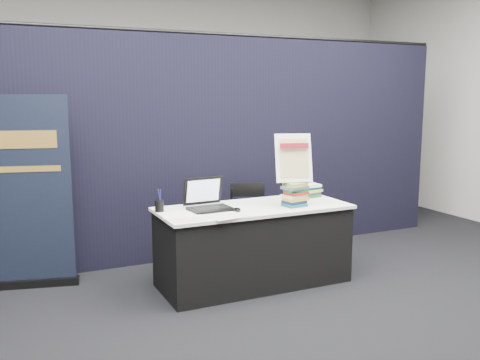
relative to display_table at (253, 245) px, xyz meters
name	(u,v)px	position (x,y,z in m)	size (l,w,h in m)	color
floor	(282,303)	(0.00, -0.55, -0.38)	(8.00, 8.00, 0.00)	black
wall_back	(150,96)	(0.00, 3.45, 1.37)	(8.00, 0.02, 3.50)	#B3B1A9
drape_partition	(211,148)	(0.00, 1.05, 0.82)	(6.00, 0.08, 2.40)	black
display_table	(253,245)	(0.00, 0.00, 0.00)	(1.80, 0.75, 0.75)	black
laptop	(208,202)	(-0.42, 0.07, 0.44)	(0.39, 0.32, 0.28)	black
mouse	(237,210)	(-0.23, -0.13, 0.39)	(0.06, 0.10, 0.03)	black
brochure_left	(181,215)	(-0.73, -0.06, 0.38)	(0.33, 0.24, 0.00)	white
brochure_mid	(188,219)	(-0.73, -0.23, 0.38)	(0.28, 0.20, 0.00)	silver
brochure_right	(228,216)	(-0.39, -0.27, 0.38)	(0.33, 0.23, 0.00)	silver
pen_cup	(159,206)	(-0.86, 0.16, 0.43)	(0.08, 0.08, 0.10)	black
book_stack_tall	(295,194)	(0.35, -0.15, 0.48)	(0.23, 0.19, 0.22)	#165452
book_stack_short	(310,190)	(0.74, 0.18, 0.44)	(0.20, 0.16, 0.13)	#1A6232
info_sign	(294,158)	(0.35, -0.12, 0.82)	(0.36, 0.22, 0.47)	black
pullup_banner	(32,204)	(-1.88, 0.80, 0.42)	(0.76, 0.27, 1.78)	black
stacking_chair	(253,220)	(0.26, 0.53, 0.10)	(0.51, 0.53, 0.85)	black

